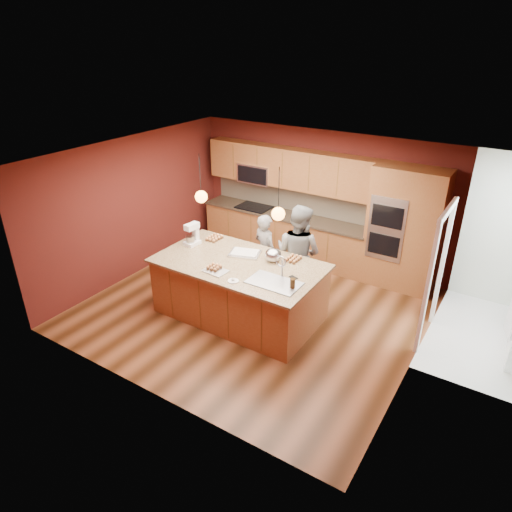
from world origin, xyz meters
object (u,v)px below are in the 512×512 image
Objects in this scene: person_right at (298,254)px; person_left at (265,253)px; island at (240,289)px; stand_mixer at (192,235)px; mixing_bowl at (273,255)px.

person_left is at bearing 5.03° from person_right.
stand_mixer reaches higher than island.
person_right reaches higher than person_left.
person_right is at bearing 80.57° from mixing_bowl.
island is 10.01× the size of mixing_bowl.
mixing_bowl is (0.56, -0.68, 0.38)m from person_left.
stand_mixer is (-1.65, -0.87, 0.28)m from person_right.
island is 1.30m from stand_mixer.
person_left reaches higher than island.
stand_mixer reaches higher than mixing_bowl.
mixing_bowl is (0.43, 0.34, 0.60)m from island.
mixing_bowl is at bearing 148.56° from person_left.
person_left is 5.41× the size of mixing_bowl.
island is 1.05m from person_left.
stand_mixer is at bearing 172.14° from island.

